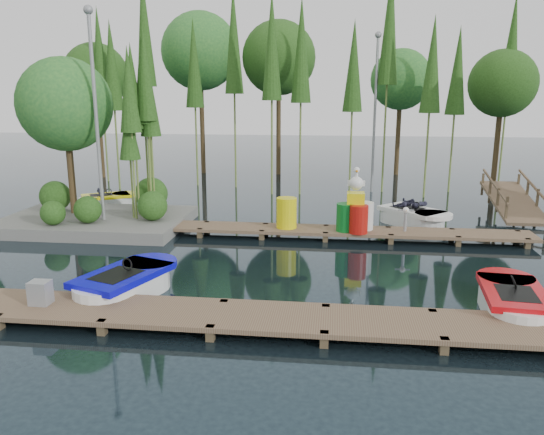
# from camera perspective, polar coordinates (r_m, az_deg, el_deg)

# --- Properties ---
(ground_plane) EXTENTS (90.00, 90.00, 0.00)m
(ground_plane) POSITION_cam_1_polar(r_m,az_deg,el_deg) (15.07, -2.12, -4.45)
(ground_plane) COLOR #1C2C34
(near_dock) EXTENTS (18.00, 1.50, 0.50)m
(near_dock) POSITION_cam_1_polar(r_m,az_deg,el_deg) (10.85, -5.89, -10.45)
(near_dock) COLOR brown
(near_dock) RESTS_ON ground
(far_dock) EXTENTS (15.00, 1.20, 0.50)m
(far_dock) POSITION_cam_1_polar(r_m,az_deg,el_deg) (17.28, 2.44, -1.34)
(far_dock) COLOR brown
(far_dock) RESTS_ON ground
(island) EXTENTS (6.20, 4.20, 6.75)m
(island) POSITION_cam_1_polar(r_m,az_deg,el_deg) (19.51, -19.42, 8.40)
(island) COLOR slate
(island) RESTS_ON ground
(tree_screen) EXTENTS (34.42, 18.53, 10.31)m
(tree_screen) POSITION_cam_1_polar(r_m,az_deg,el_deg) (25.19, -3.11, 16.73)
(tree_screen) COLOR #44331D
(tree_screen) RESTS_ON ground
(lamp_island) EXTENTS (0.30, 0.30, 7.25)m
(lamp_island) POSITION_cam_1_polar(r_m,az_deg,el_deg) (18.40, -18.49, 11.59)
(lamp_island) COLOR gray
(lamp_island) RESTS_ON ground
(lamp_rear) EXTENTS (0.30, 0.30, 7.25)m
(lamp_rear) POSITION_cam_1_polar(r_m,az_deg,el_deg) (25.24, 11.06, 12.29)
(lamp_rear) COLOR gray
(lamp_rear) RESTS_ON ground
(ramp) EXTENTS (1.50, 3.94, 1.49)m
(ramp) POSITION_cam_1_polar(r_m,az_deg,el_deg) (22.11, 24.47, 1.65)
(ramp) COLOR brown
(ramp) RESTS_ON ground
(boat_blue) EXTENTS (2.20, 3.15, 0.97)m
(boat_blue) POSITION_cam_1_polar(r_m,az_deg,el_deg) (12.74, -15.48, -6.99)
(boat_blue) COLOR white
(boat_blue) RESTS_ON ground
(boat_red) EXTENTS (1.49, 2.83, 0.91)m
(boat_red) POSITION_cam_1_polar(r_m,az_deg,el_deg) (12.43, 24.45, -8.33)
(boat_red) COLOR white
(boat_red) RESTS_ON ground
(boat_yellow_far) EXTENTS (2.60, 2.18, 1.20)m
(boat_yellow_far) POSITION_cam_1_polar(r_m,az_deg,el_deg) (22.94, -17.31, 1.77)
(boat_yellow_far) COLOR white
(boat_yellow_far) RESTS_ON ground
(boat_white_far) EXTENTS (2.84, 2.90, 1.32)m
(boat_white_far) POSITION_cam_1_polar(r_m,az_deg,el_deg) (19.43, 14.92, 0.06)
(boat_white_far) COLOR white
(boat_white_far) RESTS_ON ground
(utility_cabinet) EXTENTS (0.41, 0.34, 0.50)m
(utility_cabinet) POSITION_cam_1_polar(r_m,az_deg,el_deg) (12.09, -23.66, -7.42)
(utility_cabinet) COLOR gray
(utility_cabinet) RESTS_ON near_dock
(yellow_barrel) EXTENTS (0.66, 0.66, 0.99)m
(yellow_barrel) POSITION_cam_1_polar(r_m,az_deg,el_deg) (17.17, 1.57, 0.51)
(yellow_barrel) COLOR yellow
(yellow_barrel) RESTS_ON far_dock
(drum_cluster) EXTENTS (1.18, 1.08, 2.04)m
(drum_cluster) POSITION_cam_1_polar(r_m,az_deg,el_deg) (16.94, 9.03, 0.53)
(drum_cluster) COLOR #0B661D
(drum_cluster) RESTS_ON far_dock
(seagull_post) EXTENTS (0.49, 0.26, 0.78)m
(seagull_post) POSITION_cam_1_polar(r_m,az_deg,el_deg) (17.24, 14.18, 0.26)
(seagull_post) COLOR gray
(seagull_post) RESTS_ON far_dock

